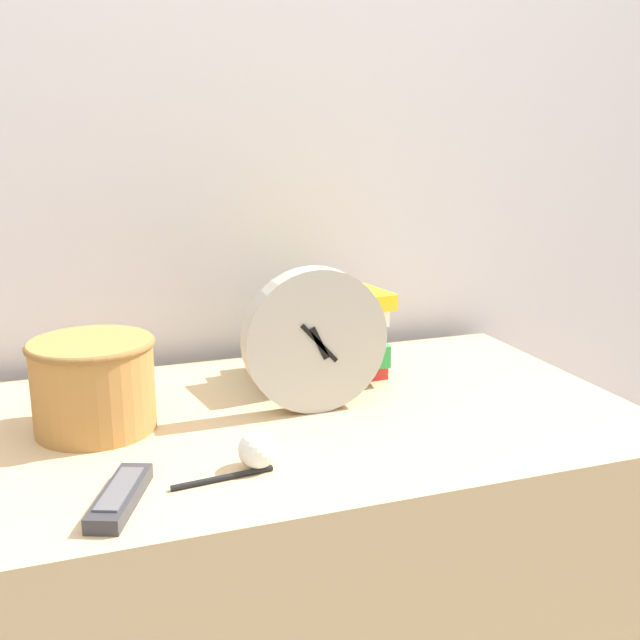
{
  "coord_description": "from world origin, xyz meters",
  "views": [
    {
      "loc": [
        -0.3,
        -0.77,
        1.23
      ],
      "look_at": [
        0.12,
        0.41,
        0.91
      ],
      "focal_mm": 42.0,
      "sensor_mm": 36.0,
      "label": 1
    }
  ],
  "objects_px": {
    "desk_clock": "(315,340)",
    "basket": "(93,382)",
    "crumpled_paper_ball": "(257,450)",
    "pen": "(223,478)",
    "book_stack": "(322,336)",
    "tv_remote": "(120,496)"
  },
  "relations": [
    {
      "from": "desk_clock",
      "to": "tv_remote",
      "type": "distance_m",
      "value": 0.42
    },
    {
      "from": "book_stack",
      "to": "basket",
      "type": "bearing_deg",
      "value": -163.45
    },
    {
      "from": "tv_remote",
      "to": "basket",
      "type": "bearing_deg",
      "value": 92.73
    },
    {
      "from": "book_stack",
      "to": "pen",
      "type": "bearing_deg",
      "value": -126.6
    },
    {
      "from": "desk_clock",
      "to": "crumpled_paper_ball",
      "type": "relative_size",
      "value": 4.42
    },
    {
      "from": "desk_clock",
      "to": "basket",
      "type": "height_order",
      "value": "desk_clock"
    },
    {
      "from": "book_stack",
      "to": "basket",
      "type": "height_order",
      "value": "book_stack"
    },
    {
      "from": "book_stack",
      "to": "pen",
      "type": "distance_m",
      "value": 0.46
    },
    {
      "from": "crumpled_paper_ball",
      "to": "pen",
      "type": "height_order",
      "value": "crumpled_paper_ball"
    },
    {
      "from": "desk_clock",
      "to": "pen",
      "type": "distance_m",
      "value": 0.31
    },
    {
      "from": "desk_clock",
      "to": "crumpled_paper_ball",
      "type": "height_order",
      "value": "desk_clock"
    },
    {
      "from": "basket",
      "to": "tv_remote",
      "type": "xyz_separation_m",
      "value": [
        0.01,
        -0.26,
        -0.07
      ]
    },
    {
      "from": "basket",
      "to": "tv_remote",
      "type": "height_order",
      "value": "basket"
    },
    {
      "from": "desk_clock",
      "to": "book_stack",
      "type": "height_order",
      "value": "desk_clock"
    },
    {
      "from": "desk_clock",
      "to": "pen",
      "type": "height_order",
      "value": "desk_clock"
    },
    {
      "from": "crumpled_paper_ball",
      "to": "pen",
      "type": "relative_size",
      "value": 0.39
    },
    {
      "from": "basket",
      "to": "crumpled_paper_ball",
      "type": "relative_size",
      "value": 3.56
    },
    {
      "from": "desk_clock",
      "to": "basket",
      "type": "xyz_separation_m",
      "value": [
        -0.35,
        0.04,
        -0.04
      ]
    },
    {
      "from": "desk_clock",
      "to": "basket",
      "type": "bearing_deg",
      "value": 174.05
    },
    {
      "from": "basket",
      "to": "crumpled_paper_ball",
      "type": "xyz_separation_m",
      "value": [
        0.2,
        -0.22,
        -0.05
      ]
    },
    {
      "from": "tv_remote",
      "to": "pen",
      "type": "bearing_deg",
      "value": 8.89
    },
    {
      "from": "crumpled_paper_ball",
      "to": "pen",
      "type": "distance_m",
      "value": 0.06
    }
  ]
}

